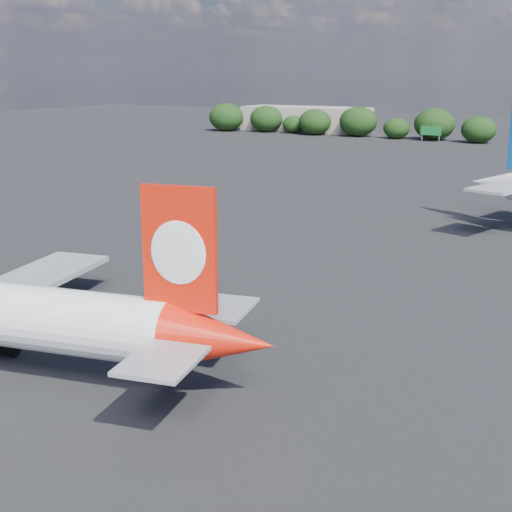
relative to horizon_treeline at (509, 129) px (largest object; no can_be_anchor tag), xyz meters
The scene contains 4 objects.
ground 120.13m from the horizon_treeline, 91.32° to the right, with size 500.00×500.00×0.00m, color black.
terminal_building 68.81m from the horizon_treeline, 169.98° to the left, with size 42.00×16.00×8.00m.
highway_sign 21.17m from the horizon_treeline, 169.03° to the right, with size 6.00×0.30×4.50m.
horizon_treeline is the anchor object (origin of this frame).
Camera 1 is at (38.56, -28.51, 20.17)m, focal length 50.00 mm.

